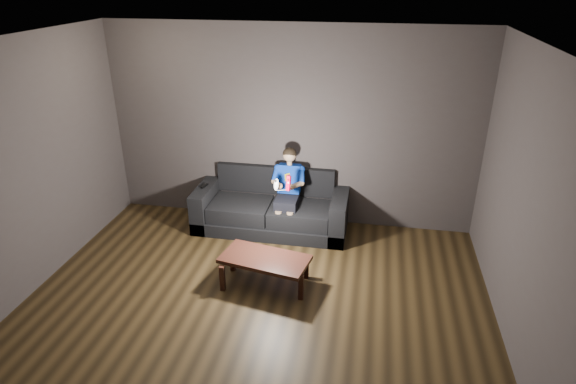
# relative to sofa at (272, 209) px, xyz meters

# --- Properties ---
(floor) EXTENTS (5.00, 5.00, 0.00)m
(floor) POSITION_rel_sofa_xyz_m (0.19, -2.20, -0.26)
(floor) COLOR black
(floor) RESTS_ON ground
(back_wall) EXTENTS (5.00, 0.04, 2.70)m
(back_wall) POSITION_rel_sofa_xyz_m (0.19, 0.30, 1.09)
(back_wall) COLOR #3B3332
(back_wall) RESTS_ON ground
(right_wall) EXTENTS (0.04, 5.00, 2.70)m
(right_wall) POSITION_rel_sofa_xyz_m (2.69, -2.20, 1.09)
(right_wall) COLOR #3B3332
(right_wall) RESTS_ON ground
(ceiling) EXTENTS (5.00, 5.00, 0.02)m
(ceiling) POSITION_rel_sofa_xyz_m (0.19, -2.20, 2.44)
(ceiling) COLOR silver
(ceiling) RESTS_ON back_wall
(sofa) EXTENTS (2.07, 0.89, 0.80)m
(sofa) POSITION_rel_sofa_xyz_m (0.00, 0.00, 0.00)
(sofa) COLOR black
(sofa) RESTS_ON floor
(child) EXTENTS (0.44, 0.54, 1.07)m
(child) POSITION_rel_sofa_xyz_m (0.24, -0.05, 0.42)
(child) COLOR black
(child) RESTS_ON sofa
(wii_remote_red) EXTENTS (0.06, 0.08, 0.19)m
(wii_remote_red) POSITION_rel_sofa_xyz_m (0.32, -0.47, 0.63)
(wii_remote_red) COLOR red
(wii_remote_red) RESTS_ON child
(nunchuk_white) EXTENTS (0.08, 0.11, 0.16)m
(nunchuk_white) POSITION_rel_sofa_xyz_m (0.16, -0.46, 0.59)
(nunchuk_white) COLOR white
(nunchuk_white) RESTS_ON child
(wii_remote_black) EXTENTS (0.06, 0.15, 0.03)m
(wii_remote_black) POSITION_rel_sofa_xyz_m (-0.93, -0.08, 0.32)
(wii_remote_black) COLOR black
(wii_remote_black) RESTS_ON sofa
(coffee_table) EXTENTS (1.05, 0.66, 0.35)m
(coffee_table) POSITION_rel_sofa_xyz_m (0.21, -1.35, 0.05)
(coffee_table) COLOR black
(coffee_table) RESTS_ON floor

